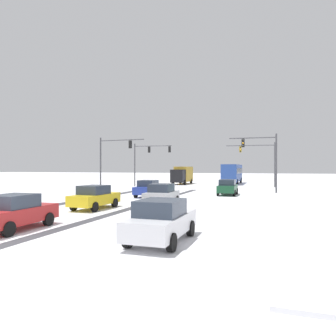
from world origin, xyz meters
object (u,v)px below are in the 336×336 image
(bus_oncoming, at_px, (232,172))
(traffic_signal_far_left, at_px, (147,156))
(car_blue_second, at_px, (148,188))
(box_truck_delivery, at_px, (182,175))
(car_yellow_cab_fourth, at_px, (95,197))
(traffic_signal_far_right, at_px, (261,156))
(traffic_signal_near_left, at_px, (112,154))
(car_red_fifth, at_px, (15,212))
(traffic_signal_near_right, at_px, (263,154))
(car_silver_third, at_px, (162,194))
(car_dark_green_lead, at_px, (228,187))
(car_white_sixth, at_px, (161,220))

(bus_oncoming, bearing_deg, traffic_signal_far_left, -133.78)
(car_blue_second, relative_size, box_truck_delivery, 0.56)
(car_yellow_cab_fourth, bearing_deg, traffic_signal_far_right, 70.51)
(car_yellow_cab_fourth, height_order, box_truck_delivery, box_truck_delivery)
(traffic_signal_near_left, distance_m, car_red_fifth, 23.35)
(traffic_signal_near_right, xyz_separation_m, car_silver_third, (-7.04, -13.15, -3.55))
(car_silver_third, xyz_separation_m, box_truck_delivery, (-6.70, 29.56, 0.82))
(traffic_signal_far_left, height_order, car_red_fifth, traffic_signal_far_left)
(traffic_signal_near_left, distance_m, box_truck_delivery, 19.00)
(traffic_signal_far_left, relative_size, box_truck_delivery, 0.87)
(box_truck_delivery, bearing_deg, bus_oncoming, 23.77)
(car_blue_second, relative_size, car_silver_third, 0.99)
(traffic_signal_far_right, distance_m, car_yellow_cab_fourth, 30.45)
(car_red_fifth, bearing_deg, car_blue_second, 90.90)
(car_dark_green_lead, relative_size, car_white_sixth, 1.00)
(car_dark_green_lead, height_order, bus_oncoming, bus_oncoming)
(traffic_signal_far_left, height_order, car_blue_second, traffic_signal_far_left)
(traffic_signal_far_right, bearing_deg, car_red_fifth, -105.05)
(traffic_signal_far_left, relative_size, car_red_fifth, 1.56)
(traffic_signal_far_left, height_order, car_dark_green_lead, traffic_signal_far_left)
(car_blue_second, bearing_deg, car_white_sixth, -66.47)
(car_silver_third, relative_size, bus_oncoming, 0.38)
(car_red_fifth, bearing_deg, traffic_signal_near_left, 107.74)
(traffic_signal_near_left, relative_size, car_white_sixth, 1.58)
(car_blue_second, bearing_deg, car_yellow_cab_fourth, -90.98)
(car_silver_third, height_order, bus_oncoming, bus_oncoming)
(traffic_signal_near_left, relative_size, box_truck_delivery, 0.87)
(traffic_signal_far_right, relative_size, car_dark_green_lead, 1.70)
(traffic_signal_near_right, xyz_separation_m, car_yellow_cab_fourth, (-10.71, -16.59, -3.55))
(car_blue_second, bearing_deg, traffic_signal_far_right, 62.49)
(car_silver_third, distance_m, car_yellow_cab_fourth, 5.03)
(traffic_signal_far_left, xyz_separation_m, car_dark_green_lead, (13.47, -11.04, -3.82))
(car_yellow_cab_fourth, distance_m, car_white_sixth, 10.56)
(car_blue_second, bearing_deg, bus_oncoming, 79.72)
(traffic_signal_far_right, height_order, car_red_fifth, traffic_signal_far_right)
(traffic_signal_far_right, bearing_deg, bus_oncoming, 121.75)
(traffic_signal_far_right, relative_size, car_white_sixth, 1.70)
(traffic_signal_far_left, relative_size, car_blue_second, 1.57)
(traffic_signal_near_right, relative_size, traffic_signal_far_right, 0.93)
(traffic_signal_near_right, distance_m, bus_oncoming, 20.90)
(box_truck_delivery, bearing_deg, car_yellow_cab_fourth, -84.75)
(car_blue_second, height_order, bus_oncoming, bus_oncoming)
(box_truck_delivery, bearing_deg, car_red_fifth, -85.11)
(car_red_fifth, bearing_deg, car_dark_green_lead, 72.14)
(traffic_signal_near_right, distance_m, traffic_signal_far_left, 18.81)
(car_dark_green_lead, bearing_deg, car_white_sixth, -89.30)
(car_yellow_cab_fourth, xyz_separation_m, car_white_sixth, (7.51, -7.43, 0.00))
(traffic_signal_far_right, height_order, car_yellow_cab_fourth, traffic_signal_far_right)
(traffic_signal_near_right, distance_m, car_blue_second, 13.23)
(traffic_signal_near_right, xyz_separation_m, car_dark_green_lead, (-3.47, -2.85, -3.55))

